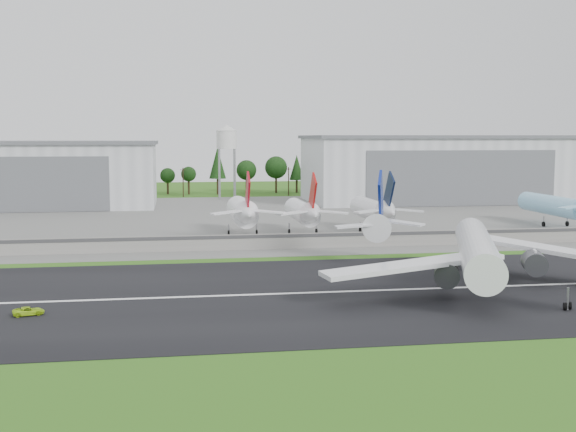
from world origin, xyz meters
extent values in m
plane|color=#3A6417|center=(0.00, 0.00, 0.00)|extent=(600.00, 600.00, 0.00)
cube|color=black|center=(0.00, 10.00, 0.05)|extent=(320.00, 60.00, 0.10)
cube|color=white|center=(0.00, 10.00, 0.11)|extent=(220.00, 1.00, 0.02)
cube|color=slate|center=(0.00, 120.00, 0.05)|extent=(320.00, 150.00, 0.10)
cube|color=gray|center=(0.00, 55.00, 1.75)|extent=(240.00, 0.50, 3.50)
cube|color=#38383A|center=(0.00, 54.70, 3.00)|extent=(240.00, 0.12, 0.70)
cube|color=silver|center=(-80.00, 165.00, 11.00)|extent=(95.00, 42.00, 22.00)
cube|color=#595B60|center=(-80.00, 165.00, 22.60)|extent=(97.00, 44.00, 1.20)
cube|color=#595B60|center=(-80.00, 143.85, 9.24)|extent=(66.50, 0.30, 18.04)
cube|color=silver|center=(75.00, 165.00, 12.00)|extent=(100.00, 45.00, 24.00)
cube|color=#595B60|center=(75.00, 165.00, 24.60)|extent=(102.00, 47.00, 1.20)
cube|color=#595B60|center=(75.00, 142.35, 10.08)|extent=(70.00, 0.30, 19.68)
cylinder|color=#99999E|center=(-8.00, 182.00, 10.00)|extent=(0.50, 0.50, 20.00)
cylinder|color=#99999E|center=(-2.00, 188.00, 10.00)|extent=(0.50, 0.50, 20.00)
cylinder|color=silver|center=(-5.00, 185.00, 23.50)|extent=(8.00, 8.00, 7.00)
cone|color=silver|center=(-5.00, 185.00, 28.20)|extent=(8.40, 8.40, 2.40)
cylinder|color=white|center=(22.69, 10.00, 6.20)|extent=(20.90, 43.23, 5.80)
cone|color=white|center=(13.37, 34.81, 7.40)|extent=(8.32, 10.36, 5.51)
cube|color=navy|center=(13.55, 34.34, 12.70)|extent=(3.82, 9.11, 11.13)
cube|color=white|center=(37.43, 13.40, 5.40)|extent=(22.63, 24.62, 2.65)
cylinder|color=#333338|center=(32.81, 10.06, 3.80)|extent=(5.49, 6.48, 3.80)
cube|color=white|center=(18.23, 36.10, 7.80)|extent=(9.03, 8.12, 0.98)
cube|color=white|center=(9.35, 2.85, 5.40)|extent=(28.46, 9.06, 2.65)
cylinder|color=#333338|center=(15.03, 3.38, 3.80)|extent=(5.49, 6.48, 3.80)
cube|color=white|center=(8.87, 32.58, 7.80)|extent=(9.14, 3.60, 0.98)
cube|color=#99999E|center=(24.10, 6.26, 1.70)|extent=(19.91, 31.60, 3.20)
cylinder|color=black|center=(17.42, 11.23, 0.85)|extent=(0.90, 1.54, 1.50)
imported|color=#A3D118|center=(-45.83, 1.89, 0.68)|extent=(4.58, 3.00, 1.17)
cylinder|color=white|center=(-9.05, 80.00, 5.95)|extent=(5.91, 24.00, 5.91)
cone|color=white|center=(-9.05, 64.50, 6.95)|extent=(5.61, 7.00, 5.61)
cube|color=maroon|center=(-9.05, 65.00, 11.75)|extent=(0.45, 8.59, 10.02)
cylinder|color=#99999E|center=(-12.55, 78.00, 1.50)|extent=(0.32, 0.32, 3.00)
cylinder|color=#99999E|center=(-5.55, 78.00, 1.50)|extent=(0.32, 0.32, 3.00)
cylinder|color=black|center=(-12.55, 78.00, 0.80)|extent=(0.40, 1.40, 1.40)
cylinder|color=white|center=(6.17, 80.00, 5.61)|extent=(5.22, 24.00, 5.22)
cone|color=white|center=(6.17, 64.50, 6.61)|extent=(4.96, 7.00, 4.96)
cube|color=#9F0D0C|center=(6.17, 65.00, 11.41)|extent=(0.45, 8.59, 10.02)
cylinder|color=#99999E|center=(2.67, 78.00, 1.50)|extent=(0.32, 0.32, 3.00)
cylinder|color=#99999E|center=(9.67, 78.00, 1.50)|extent=(0.32, 0.32, 3.00)
cylinder|color=black|center=(2.67, 78.00, 0.80)|extent=(0.40, 1.40, 1.40)
cylinder|color=silver|center=(24.57, 80.00, 5.74)|extent=(5.47, 24.00, 5.47)
cone|color=silver|center=(24.57, 64.50, 6.74)|extent=(5.20, 7.00, 5.20)
cube|color=black|center=(24.57, 65.00, 11.54)|extent=(0.45, 8.59, 10.02)
cylinder|color=#99999E|center=(21.07, 78.00, 1.50)|extent=(0.32, 0.32, 3.00)
cylinder|color=#99999E|center=(28.07, 78.00, 1.50)|extent=(0.32, 0.32, 3.00)
cylinder|color=black|center=(21.07, 78.00, 0.80)|extent=(0.40, 1.40, 1.40)
cylinder|color=#8ED0F6|center=(77.58, 85.00, 5.72)|extent=(5.44, 30.00, 5.44)
cylinder|color=#99999E|center=(74.08, 83.00, 1.50)|extent=(0.32, 0.32, 3.00)
cylinder|color=#99999E|center=(81.08, 83.00, 1.50)|extent=(0.32, 0.32, 3.00)
cylinder|color=black|center=(74.08, 83.00, 0.80)|extent=(0.40, 1.40, 1.40)
camera|label=1|loc=(-25.80, -99.52, 24.42)|focal=45.00mm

